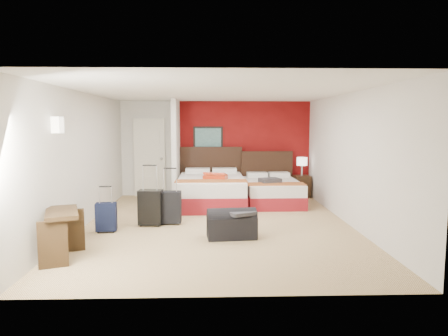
{
  "coord_description": "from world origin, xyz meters",
  "views": [
    {
      "loc": [
        -0.12,
        -7.6,
        1.92
      ],
      "look_at": [
        0.15,
        0.8,
        1.0
      ],
      "focal_mm": 32.69,
      "sensor_mm": 36.0,
      "label": 1
    }
  ],
  "objects_px": {
    "nightstand": "(301,186)",
    "table_lamp": "(302,166)",
    "bed_left": "(211,191)",
    "red_suitcase_open": "(215,176)",
    "suitcase_navy": "(106,218)",
    "desk": "(63,235)",
    "duffel_bag": "(232,226)",
    "bed_right": "(272,192)",
    "suitcase_charcoal": "(170,208)",
    "suitcase_black": "(150,209)"
  },
  "relations": [
    {
      "from": "desk",
      "to": "nightstand",
      "type": "bearing_deg",
      "value": 27.02
    },
    {
      "from": "red_suitcase_open",
      "to": "suitcase_navy",
      "type": "height_order",
      "value": "red_suitcase_open"
    },
    {
      "from": "red_suitcase_open",
      "to": "suitcase_navy",
      "type": "xyz_separation_m",
      "value": [
        -1.96,
        -2.23,
        -0.46
      ]
    },
    {
      "from": "bed_right",
      "to": "suitcase_black",
      "type": "height_order",
      "value": "suitcase_black"
    },
    {
      "from": "suitcase_charcoal",
      "to": "duffel_bag",
      "type": "xyz_separation_m",
      "value": [
        1.13,
        -0.99,
        -0.09
      ]
    },
    {
      "from": "red_suitcase_open",
      "to": "suitcase_navy",
      "type": "bearing_deg",
      "value": -116.45
    },
    {
      "from": "table_lamp",
      "to": "suitcase_black",
      "type": "xyz_separation_m",
      "value": [
        -3.5,
        -2.86,
        -0.48
      ]
    },
    {
      "from": "red_suitcase_open",
      "to": "duffel_bag",
      "type": "distance_m",
      "value": 2.73
    },
    {
      "from": "table_lamp",
      "to": "duffel_bag",
      "type": "xyz_separation_m",
      "value": [
        -2.01,
        -3.73,
        -0.6
      ]
    },
    {
      "from": "table_lamp",
      "to": "suitcase_charcoal",
      "type": "distance_m",
      "value": 4.2
    },
    {
      "from": "nightstand",
      "to": "suitcase_black",
      "type": "bearing_deg",
      "value": -146.41
    },
    {
      "from": "table_lamp",
      "to": "suitcase_charcoal",
      "type": "height_order",
      "value": "table_lamp"
    },
    {
      "from": "bed_left",
      "to": "suitcase_navy",
      "type": "xyz_separation_m",
      "value": [
        -1.86,
        -2.33,
        -0.08
      ]
    },
    {
      "from": "bed_left",
      "to": "table_lamp",
      "type": "bearing_deg",
      "value": 21.86
    },
    {
      "from": "suitcase_black",
      "to": "duffel_bag",
      "type": "bearing_deg",
      "value": -25.79
    },
    {
      "from": "bed_left",
      "to": "nightstand",
      "type": "xyz_separation_m",
      "value": [
        2.36,
        0.96,
        -0.05
      ]
    },
    {
      "from": "bed_right",
      "to": "suitcase_black",
      "type": "xyz_separation_m",
      "value": [
        -2.61,
        -2.04,
        0.05
      ]
    },
    {
      "from": "suitcase_black",
      "to": "desk",
      "type": "distance_m",
      "value": 2.11
    },
    {
      "from": "suitcase_navy",
      "to": "desk",
      "type": "bearing_deg",
      "value": -104.95
    },
    {
      "from": "nightstand",
      "to": "table_lamp",
      "type": "relative_size",
      "value": 1.2
    },
    {
      "from": "bed_left",
      "to": "suitcase_charcoal",
      "type": "relative_size",
      "value": 3.67
    },
    {
      "from": "suitcase_navy",
      "to": "duffel_bag",
      "type": "height_order",
      "value": "suitcase_navy"
    },
    {
      "from": "suitcase_charcoal",
      "to": "duffel_bag",
      "type": "bearing_deg",
      "value": -39.92
    },
    {
      "from": "bed_right",
      "to": "nightstand",
      "type": "height_order",
      "value": "nightstand"
    },
    {
      "from": "bed_left",
      "to": "red_suitcase_open",
      "type": "bearing_deg",
      "value": -45.24
    },
    {
      "from": "red_suitcase_open",
      "to": "suitcase_black",
      "type": "relative_size",
      "value": 1.09
    },
    {
      "from": "bed_right",
      "to": "duffel_bag",
      "type": "relative_size",
      "value": 2.25
    },
    {
      "from": "bed_right",
      "to": "table_lamp",
      "type": "bearing_deg",
      "value": 41.56
    },
    {
      "from": "bed_left",
      "to": "table_lamp",
      "type": "relative_size",
      "value": 4.63
    },
    {
      "from": "duffel_bag",
      "to": "desk",
      "type": "xyz_separation_m",
      "value": [
        -2.45,
        -1.01,
        0.14
      ]
    },
    {
      "from": "nightstand",
      "to": "desk",
      "type": "height_order",
      "value": "desk"
    },
    {
      "from": "suitcase_charcoal",
      "to": "duffel_bag",
      "type": "height_order",
      "value": "suitcase_charcoal"
    },
    {
      "from": "nightstand",
      "to": "suitcase_charcoal",
      "type": "relative_size",
      "value": 0.95
    },
    {
      "from": "bed_left",
      "to": "desk",
      "type": "relative_size",
      "value": 2.61
    },
    {
      "from": "red_suitcase_open",
      "to": "suitcase_navy",
      "type": "distance_m",
      "value": 3.01
    },
    {
      "from": "suitcase_charcoal",
      "to": "desk",
      "type": "xyz_separation_m",
      "value": [
        -1.32,
        -2.0,
        0.05
      ]
    },
    {
      "from": "suitcase_black",
      "to": "duffel_bag",
      "type": "distance_m",
      "value": 1.73
    },
    {
      "from": "bed_left",
      "to": "suitcase_black",
      "type": "bearing_deg",
      "value": -121.23
    },
    {
      "from": "nightstand",
      "to": "desk",
      "type": "distance_m",
      "value": 6.51
    },
    {
      "from": "red_suitcase_open",
      "to": "nightstand",
      "type": "xyz_separation_m",
      "value": [
        2.26,
        1.06,
        -0.42
      ]
    },
    {
      "from": "bed_left",
      "to": "duffel_bag",
      "type": "relative_size",
      "value": 2.7
    },
    {
      "from": "bed_left",
      "to": "bed_right",
      "type": "relative_size",
      "value": 1.2
    },
    {
      "from": "suitcase_navy",
      "to": "bed_right",
      "type": "bearing_deg",
      "value": 31.16
    },
    {
      "from": "bed_right",
      "to": "duffel_bag",
      "type": "height_order",
      "value": "bed_right"
    },
    {
      "from": "suitcase_black",
      "to": "suitcase_navy",
      "type": "xyz_separation_m",
      "value": [
        -0.72,
        -0.43,
        -0.08
      ]
    },
    {
      "from": "desk",
      "to": "table_lamp",
      "type": "bearing_deg",
      "value": 27.02
    },
    {
      "from": "red_suitcase_open",
      "to": "table_lamp",
      "type": "bearing_deg",
      "value": 39.9
    },
    {
      "from": "table_lamp",
      "to": "suitcase_black",
      "type": "distance_m",
      "value": 4.54
    },
    {
      "from": "bed_right",
      "to": "red_suitcase_open",
      "type": "relative_size",
      "value": 2.6
    },
    {
      "from": "bed_left",
      "to": "desk",
      "type": "distance_m",
      "value": 4.33
    }
  ]
}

